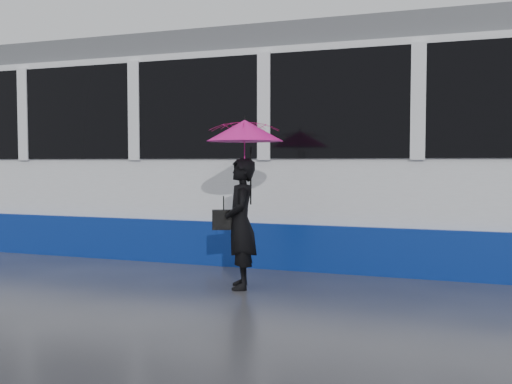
% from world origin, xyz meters
% --- Properties ---
extents(ground, '(90.00, 90.00, 0.00)m').
position_xyz_m(ground, '(0.00, 0.00, 0.00)').
color(ground, '#2D2D32').
rests_on(ground, ground).
extents(rails, '(34.00, 1.51, 0.02)m').
position_xyz_m(rails, '(0.00, 2.50, 0.01)').
color(rails, '#3F3D38').
rests_on(rails, ground).
extents(woman, '(0.54, 0.64, 1.49)m').
position_xyz_m(woman, '(-0.46, 0.03, 0.75)').
color(woman, black).
rests_on(woman, ground).
extents(umbrella, '(1.15, 1.15, 1.01)m').
position_xyz_m(umbrella, '(-0.41, 0.03, 1.64)').
color(umbrella, '#DC1266').
rests_on(umbrella, ground).
extents(handbag, '(0.29, 0.21, 0.41)m').
position_xyz_m(handbag, '(-0.68, 0.05, 0.78)').
color(handbag, black).
rests_on(handbag, ground).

